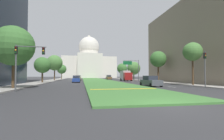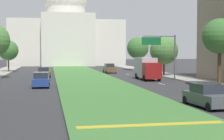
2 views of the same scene
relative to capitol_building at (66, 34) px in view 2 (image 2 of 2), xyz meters
The scene contains 16 objects.
ground_plane 52.25m from the capitol_building, 90.00° to the right, with size 260.00×260.00×0.00m, color #333335.
grass_median 57.36m from the capitol_building, 90.00° to the right, with size 9.00×93.80×0.14m, color #427A38.
median_curb_nose 93.63m from the capitol_building, 90.00° to the right, with size 8.10×0.50×0.04m, color gold.
lane_dashes_right 65.17m from the capitol_building, 82.31° to the right, with size 0.16×57.05×0.01m.
sidewalk_right 64.22m from the capitol_building, 76.57° to the right, with size 4.00×93.80×0.15m, color #9E9991.
capitol_building is the anchor object (origin of this frame).
overhead_guide_sign 64.87m from the capitol_building, 80.53° to the right, with size 5.05×0.20×6.50m.
street_tree_right_mid 75.19m from the capitol_building, 79.18° to the right, with size 4.08×4.08×7.93m.
street_tree_right_far 58.17m from the capitol_building, 76.65° to the right, with size 4.66×4.66×6.62m.
street_tree_left_distant 42.20m from the capitol_building, 108.68° to the right, with size 4.00×4.00×6.38m.
street_tree_right_distant 40.68m from the capitol_building, 70.17° to the right, with size 4.74×4.74×7.30m.
sedan_lead_stopped 87.99m from the capitol_building, 86.08° to the right, with size 2.22×4.50×1.73m.
sedan_midblock 71.22m from the capitol_building, 95.12° to the right, with size 1.94×4.64×1.72m.
sedan_distant 57.85m from the capitol_building, 96.20° to the right, with size 2.10×4.39×1.74m.
sedan_far_horizon 46.91m from the capitol_building, 82.43° to the right, with size 1.91×4.52×1.84m.
box_truck_delivery 63.81m from the capitol_building, 82.17° to the right, with size 2.40×6.40×3.20m.
Camera 2 is at (-5.36, -7.07, 4.04)m, focal length 54.80 mm.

